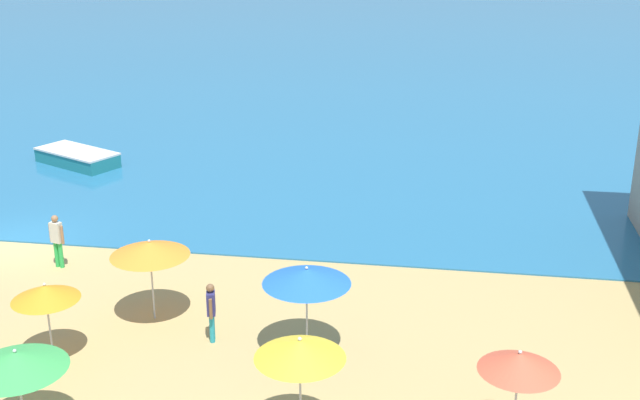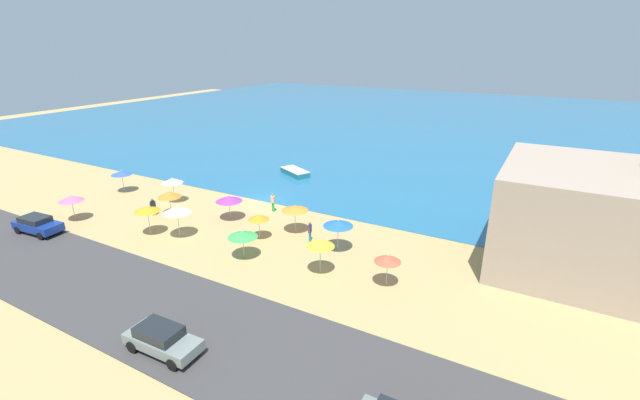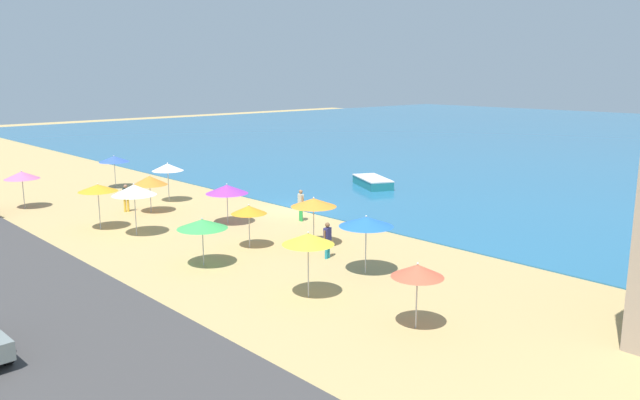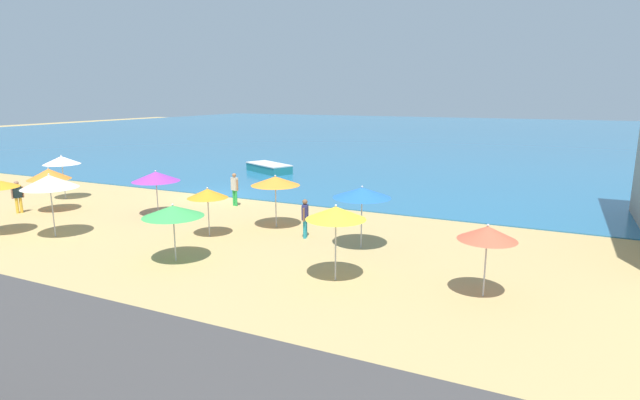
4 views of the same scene
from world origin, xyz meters
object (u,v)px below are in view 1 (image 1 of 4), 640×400
(beach_umbrella_0, at_px, (16,361))
(beach_umbrella_9, at_px, (300,349))
(beach_umbrella_3, at_px, (150,249))
(bather_1, at_px, (211,309))
(beach_umbrella_12, at_px, (45,293))
(beach_umbrella_1, at_px, (307,276))
(bather_2, at_px, (57,238))
(beach_umbrella_7, at_px, (519,362))
(skiff_nearshore, at_px, (76,157))

(beach_umbrella_0, relative_size, beach_umbrella_9, 0.86)
(beach_umbrella_3, height_order, bather_1, beach_umbrella_3)
(beach_umbrella_0, bearing_deg, beach_umbrella_3, 81.03)
(beach_umbrella_12, bearing_deg, beach_umbrella_3, 53.42)
(beach_umbrella_1, xyz_separation_m, bather_2, (-8.92, 4.18, -1.21))
(beach_umbrella_0, bearing_deg, beach_umbrella_9, 7.18)
(beach_umbrella_9, height_order, bather_1, beach_umbrella_9)
(beach_umbrella_3, height_order, beach_umbrella_7, beach_umbrella_3)
(beach_umbrella_7, bearing_deg, beach_umbrella_1, 149.56)
(beach_umbrella_1, bearing_deg, beach_umbrella_3, 164.69)
(beach_umbrella_12, xyz_separation_m, skiff_nearshore, (-6.91, 16.25, -1.47))
(beach_umbrella_0, bearing_deg, beach_umbrella_1, 38.63)
(bather_2, bearing_deg, bather_1, -31.75)
(beach_umbrella_12, bearing_deg, bather_1, 21.68)
(beach_umbrella_1, xyz_separation_m, bather_1, (-2.64, 0.30, -1.29))
(bather_1, height_order, skiff_nearshore, bather_1)
(beach_umbrella_1, height_order, beach_umbrella_12, beach_umbrella_1)
(beach_umbrella_3, bearing_deg, beach_umbrella_0, -98.97)
(beach_umbrella_3, relative_size, beach_umbrella_9, 0.95)
(beach_umbrella_12, height_order, skiff_nearshore, beach_umbrella_12)
(beach_umbrella_1, xyz_separation_m, beach_umbrella_12, (-6.47, -1.22, -0.36))
(beach_umbrella_3, bearing_deg, skiff_nearshore, 122.47)
(beach_umbrella_9, bearing_deg, beach_umbrella_7, 8.57)
(beach_umbrella_9, relative_size, skiff_nearshore, 0.56)
(beach_umbrella_3, bearing_deg, beach_umbrella_7, -23.64)
(beach_umbrella_0, relative_size, beach_umbrella_12, 1.03)
(beach_umbrella_0, distance_m, beach_umbrella_1, 7.07)
(beach_umbrella_7, bearing_deg, beach_umbrella_12, 171.40)
(beach_umbrella_1, bearing_deg, beach_umbrella_12, -169.29)
(skiff_nearshore, bearing_deg, bather_2, -67.64)
(beach_umbrella_1, relative_size, beach_umbrella_7, 1.11)
(beach_umbrella_3, relative_size, bather_2, 1.35)
(beach_umbrella_7, distance_m, skiff_nearshore, 25.80)
(beach_umbrella_7, relative_size, bather_2, 1.25)
(bather_1, bearing_deg, beach_umbrella_9, -51.58)
(beach_umbrella_9, bearing_deg, bather_1, 128.42)
(beach_umbrella_1, height_order, beach_umbrella_9, beach_umbrella_9)
(beach_umbrella_7, height_order, beach_umbrella_12, beach_umbrella_7)
(beach_umbrella_0, height_order, bather_1, beach_umbrella_0)
(beach_umbrella_9, bearing_deg, beach_umbrella_1, 97.73)
(beach_umbrella_3, height_order, beach_umbrella_9, beach_umbrella_9)
(beach_umbrella_9, distance_m, bather_1, 5.21)
(beach_umbrella_3, distance_m, beach_umbrella_12, 3.11)
(beach_umbrella_0, relative_size, beach_umbrella_1, 0.88)
(beach_umbrella_3, xyz_separation_m, skiff_nearshore, (-8.76, 13.76, -1.76))
(beach_umbrella_0, height_order, beach_umbrella_12, beach_umbrella_0)
(beach_umbrella_1, bearing_deg, bather_1, 173.53)
(beach_umbrella_3, relative_size, beach_umbrella_7, 1.08)
(beach_umbrella_9, distance_m, beach_umbrella_12, 7.38)
(beach_umbrella_9, relative_size, bather_1, 1.52)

